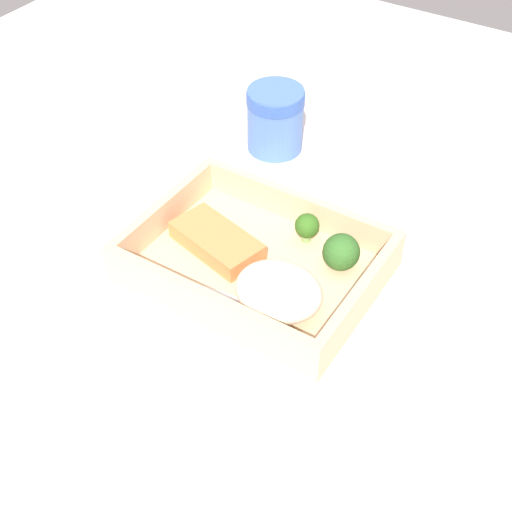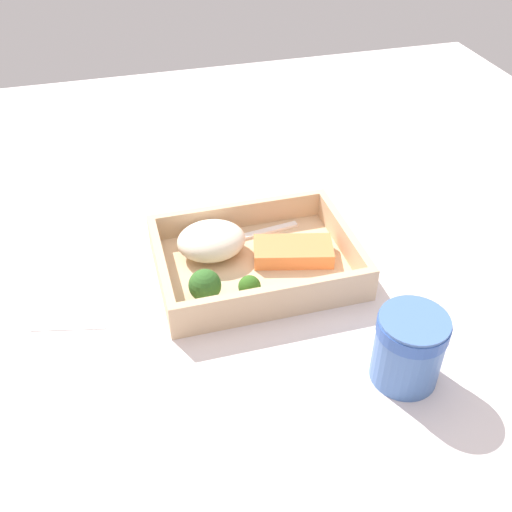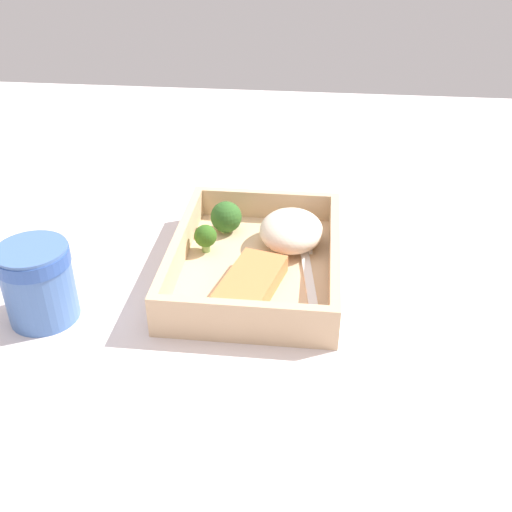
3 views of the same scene
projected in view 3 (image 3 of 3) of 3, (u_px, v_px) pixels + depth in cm
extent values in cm
cube|color=silver|center=(256.00, 279.00, 79.83)|extent=(160.00, 160.00, 2.00)
cube|color=#D3B087|center=(256.00, 269.00, 78.97)|extent=(28.55, 21.40, 1.20)
cube|color=#D3B087|center=(334.00, 257.00, 76.61)|extent=(28.55, 1.20, 4.10)
cube|color=#D3B087|center=(180.00, 248.00, 78.48)|extent=(28.55, 1.20, 4.10)
cube|color=#D3B087|center=(242.00, 318.00, 66.07)|extent=(1.20, 19.00, 4.10)
cube|color=#D3B087|center=(266.00, 204.00, 89.02)|extent=(1.20, 19.00, 4.10)
cube|color=#EF8046|center=(248.00, 283.00, 73.30)|extent=(12.61, 8.47, 2.33)
ellipsoid|color=#EFDEC7|center=(291.00, 230.00, 81.75)|extent=(10.14, 8.70, 4.70)
cylinder|color=#86A766|center=(226.00, 228.00, 86.04)|extent=(1.70, 1.70, 1.08)
sphere|color=#306225|center=(226.00, 217.00, 85.09)|extent=(4.46, 4.46, 4.46)
cylinder|color=#79A358|center=(206.00, 246.00, 81.31)|extent=(1.17, 1.17, 1.54)
sphere|color=#31611C|center=(206.00, 236.00, 80.45)|extent=(3.07, 3.07, 3.07)
cube|color=white|center=(309.00, 279.00, 75.63)|extent=(12.44, 2.70, 0.44)
cube|color=white|center=(303.00, 246.00, 82.30)|extent=(3.66, 2.62, 0.44)
cylinder|color=#486EB1|center=(38.00, 283.00, 68.98)|extent=(8.07, 8.07, 9.58)
cylinder|color=#3356A8|center=(32.00, 258.00, 67.09)|extent=(8.31, 8.31, 1.72)
cube|color=white|center=(279.00, 188.00, 100.69)|extent=(12.46, 14.86, 0.24)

